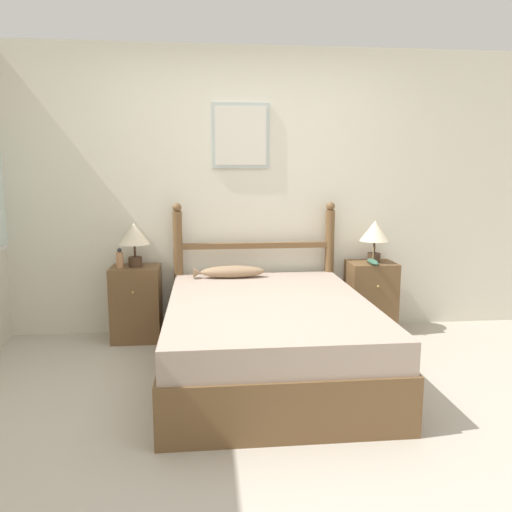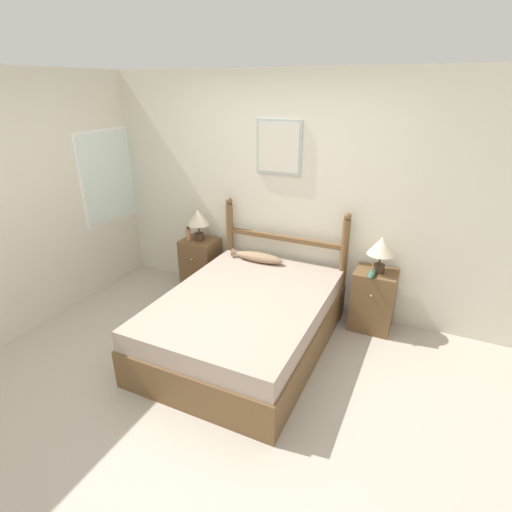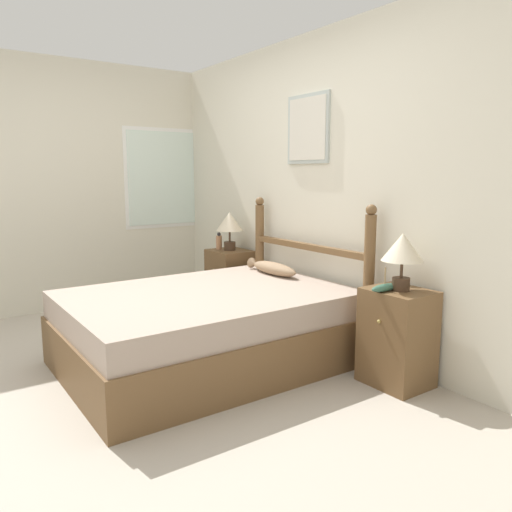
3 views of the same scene
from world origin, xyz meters
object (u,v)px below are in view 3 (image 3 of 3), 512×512
object	(u,v)px
table_lamp_right	(402,250)
bottle	(219,242)
table_lamp_left	(230,224)
nightstand_left	(230,282)
fish_pillow	(273,268)
nightstand_right	(397,337)
bed	(207,328)
model_boat	(385,287)

from	to	relation	value
table_lamp_right	bottle	world-z (taller)	table_lamp_right
table_lamp_left	bottle	world-z (taller)	table_lamp_left
table_lamp_left	nightstand_left	bearing A→B (deg)	163.20
table_lamp_left	fish_pillow	world-z (taller)	table_lamp_left
nightstand_right	bottle	world-z (taller)	bottle
nightstand_left	table_lamp_left	size ratio (longest dim) A/B	1.72
nightstand_right	table_lamp_left	size ratio (longest dim) A/B	1.72
bottle	table_lamp_left	bearing A→B (deg)	23.40
table_lamp_right	bottle	size ratio (longest dim) A/B	2.19
nightstand_right	bottle	xyz separation A→B (m)	(-2.23, -0.05, 0.40)
table_lamp_right	bed	bearing A→B (deg)	-141.51
table_lamp_right	model_boat	xyz separation A→B (m)	(-0.04, -0.10, -0.24)
table_lamp_left	nightstand_right	bearing A→B (deg)	0.03
model_boat	nightstand_left	bearing A→B (deg)	176.88
bed	nightstand_right	size ratio (longest dim) A/B	3.09
table_lamp_left	model_boat	bearing A→B (deg)	-3.10
bed	table_lamp_left	size ratio (longest dim) A/B	5.32
bed	nightstand_right	xyz separation A→B (m)	(1.05, 0.86, 0.05)
bed	nightstand_left	xyz separation A→B (m)	(-1.05, 0.86, 0.05)
nightstand_left	table_lamp_right	distance (m)	2.21
nightstand_left	fish_pillow	bearing A→B (deg)	-5.44
nightstand_left	table_lamp_right	size ratio (longest dim) A/B	1.72
nightstand_left	model_boat	world-z (taller)	model_boat
fish_pillow	model_boat	bearing A→B (deg)	-1.60
bed	model_boat	distance (m)	1.33
bed	model_boat	bearing A→B (deg)	36.04
model_boat	table_lamp_right	bearing A→B (deg)	67.07
bed	bottle	xyz separation A→B (m)	(-1.17, 0.81, 0.46)
nightstand_right	fish_pillow	world-z (taller)	fish_pillow
fish_pillow	table_lamp_left	bearing A→B (deg)	174.62
nightstand_right	model_boat	size ratio (longest dim) A/B	2.76
nightstand_left	model_boat	distance (m)	2.11
table_lamp_left	table_lamp_right	world-z (taller)	same
bottle	bed	bearing A→B (deg)	-34.53
bottle	model_boat	size ratio (longest dim) A/B	0.73
nightstand_right	nightstand_left	bearing A→B (deg)	180.00
table_lamp_left	bottle	distance (m)	0.23
table_lamp_left	fish_pillow	distance (m)	0.88
nightstand_right	table_lamp_right	size ratio (longest dim) A/B	1.72
nightstand_left	bottle	world-z (taller)	bottle
bed	nightstand_left	distance (m)	1.36
model_boat	bed	bearing A→B (deg)	-143.96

